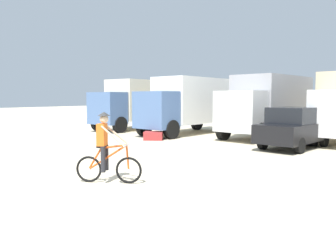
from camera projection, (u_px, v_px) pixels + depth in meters
ground_plane at (66, 174)px, 9.70m from camera, size 120.00×120.00×0.00m
box_truck_cream_rv at (138, 102)px, 23.47m from camera, size 2.79×6.88×3.35m
box_truck_white_box at (188, 102)px, 20.39m from camera, size 3.10×6.97×3.35m
box_truck_grey_hauler at (268, 103)px, 18.58m from camera, size 3.33×7.02×3.35m
sedan_parked at (294, 128)px, 14.55m from camera, size 2.42×4.43×1.76m
cyclist_orange_shirt at (106, 150)px, 8.63m from camera, size 1.56×0.88×1.82m
supply_crate at (153, 136)px, 17.44m from camera, size 1.21×1.15×0.43m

